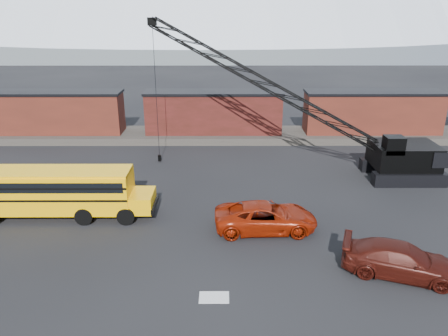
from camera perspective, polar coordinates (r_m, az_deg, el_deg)
The scene contains 10 objects.
ground at distance 24.62m, azimuth -2.31°, elevation -10.93°, with size 160.00×160.00×0.00m, color black.
gravel_berm at distance 44.78m, azimuth -1.33°, elevation 4.30°, with size 120.00×5.00×0.70m, color #4D4740.
boxcar_west_near at distance 47.29m, azimuth -21.28°, elevation 6.80°, with size 13.70×3.10×4.17m.
boxcar_mid at distance 44.17m, azimuth -1.36°, elevation 7.31°, with size 13.70×3.10×4.17m.
boxcar_east_near at distance 46.66m, azimuth 18.84°, elevation 6.93°, with size 13.70×3.10×4.17m.
snow_patch at distance 21.29m, azimuth -1.31°, elevation -16.54°, with size 1.40×0.90×0.02m, color silver.
school_bus at distance 29.64m, azimuth -20.88°, elevation -2.79°, with size 11.65×2.65×3.19m.
red_pickup at distance 26.58m, azimuth 5.48°, elevation -6.38°, with size 2.84×6.16×1.71m, color maroon.
maroon_suv at distance 24.05m, azimuth 22.14°, elevation -11.11°, with size 2.34×5.77×1.67m, color #3D100A.
crawler_crane at distance 34.79m, azimuth 6.24°, elevation 10.42°, with size 22.88×6.41×12.15m.
Camera 1 is at (0.92, -20.99, 12.83)m, focal length 35.00 mm.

